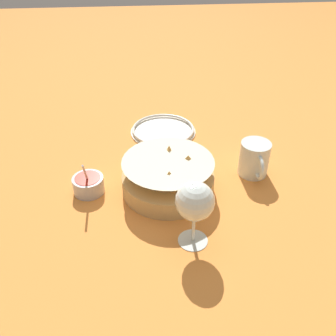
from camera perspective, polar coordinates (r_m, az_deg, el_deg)
The scene contains 6 objects.
ground_plane at distance 0.90m, azimuth 0.87°, elevation -4.65°, with size 4.00×4.00×0.00m, color orange.
food_basket at distance 0.90m, azimuth 0.07°, elevation -1.38°, with size 0.22×0.22×0.10m.
sauce_cup at distance 0.93m, azimuth -12.04°, elevation -2.39°, with size 0.08×0.08×0.11m.
wine_glass at distance 0.73m, azimuth 4.12°, elevation -5.35°, with size 0.08×0.08×0.15m.
beer_mug at distance 0.98m, azimuth 12.99°, elevation 1.21°, with size 0.11×0.08×0.09m.
side_plate at distance 1.16m, azimuth -0.59°, elevation 5.80°, with size 0.20×0.20×0.01m.
Camera 1 is at (0.68, -0.08, 0.59)m, focal length 40.00 mm.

